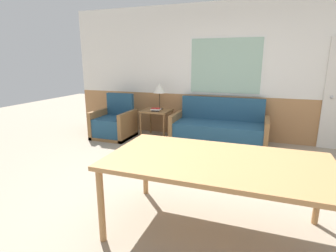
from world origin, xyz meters
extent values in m
plane|color=gray|center=(0.00, 0.00, 0.00)|extent=(16.00, 16.00, 0.00)
cube|color=#AD7A4C|center=(0.00, 2.63, 0.44)|extent=(7.20, 0.06, 0.89)
cube|color=white|center=(0.00, 2.63, 1.79)|extent=(7.20, 0.06, 1.81)
cube|color=white|center=(-0.19, 2.59, 1.48)|extent=(1.46, 0.01, 1.15)
cube|color=#99BCA8|center=(-0.19, 2.58, 1.48)|extent=(1.38, 0.02, 1.07)
cube|color=olive|center=(-0.19, 2.10, 0.03)|extent=(1.80, 0.77, 0.06)
cube|color=navy|center=(-0.19, 2.08, 0.24)|extent=(1.64, 0.69, 0.37)
cube|color=navy|center=(-0.19, 2.43, 0.65)|extent=(1.64, 0.10, 0.45)
cube|color=olive|center=(-1.05, 2.10, 0.28)|extent=(0.08, 0.77, 0.57)
cube|color=olive|center=(0.67, 2.10, 0.28)|extent=(0.08, 0.77, 0.57)
cube|color=olive|center=(-2.35, 1.84, 0.03)|extent=(0.77, 0.74, 0.06)
cube|color=navy|center=(-2.35, 1.82, 0.25)|extent=(0.61, 0.66, 0.37)
cube|color=navy|center=(-2.35, 2.16, 0.67)|extent=(0.61, 0.10, 0.47)
cube|color=olive|center=(-2.70, 1.84, 0.29)|extent=(0.08, 0.74, 0.57)
cube|color=olive|center=(-2.01, 1.84, 0.29)|extent=(0.08, 0.74, 0.57)
cube|color=olive|center=(-1.50, 2.18, 0.57)|extent=(0.57, 0.57, 0.03)
cylinder|color=olive|center=(-1.76, 1.92, 0.28)|extent=(0.04, 0.04, 0.56)
cylinder|color=olive|center=(-1.24, 1.92, 0.28)|extent=(0.04, 0.04, 0.56)
cylinder|color=olive|center=(-1.76, 2.43, 0.28)|extent=(0.04, 0.04, 0.56)
cylinder|color=olive|center=(-1.24, 2.43, 0.28)|extent=(0.04, 0.04, 0.56)
cylinder|color=#4C3823|center=(-1.47, 2.28, 0.60)|extent=(0.16, 0.16, 0.02)
cylinder|color=#4C3823|center=(-1.47, 2.28, 0.77)|extent=(0.02, 0.02, 0.33)
cone|color=silver|center=(-1.47, 2.28, 1.03)|extent=(0.27, 0.27, 0.20)
cube|color=black|center=(-1.47, 2.07, 0.60)|extent=(0.15, 0.16, 0.03)
cube|color=white|center=(-1.47, 2.07, 0.62)|extent=(0.22, 0.18, 0.02)
cube|color=#B22823|center=(-1.48, 2.07, 0.64)|extent=(0.18, 0.13, 0.02)
cube|color=#B27F4C|center=(0.22, -0.61, 0.71)|extent=(1.97, 1.05, 0.04)
cylinder|color=#B27F4C|center=(-0.71, -1.08, 0.35)|extent=(0.06, 0.06, 0.69)
cylinder|color=#B27F4C|center=(-0.71, -0.14, 0.35)|extent=(0.06, 0.06, 0.69)
cylinder|color=#B27F4C|center=(1.14, -0.14, 0.35)|extent=(0.06, 0.06, 0.69)
sphere|color=silver|center=(1.72, 2.54, 0.96)|extent=(0.06, 0.06, 0.06)
camera|label=1|loc=(0.54, -2.82, 1.58)|focal=28.00mm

